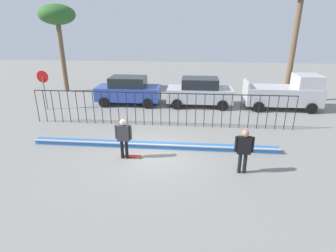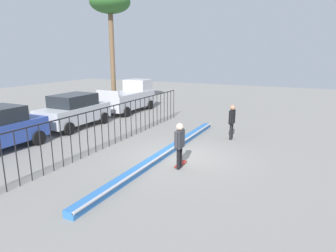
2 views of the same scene
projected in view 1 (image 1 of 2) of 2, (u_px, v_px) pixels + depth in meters
ground_plane at (152, 153)px, 11.60m from camera, size 60.00×60.00×0.00m
bowl_coping_ledge at (154, 145)px, 12.09m from camera, size 11.00×0.40×0.27m
perimeter_fence at (161, 106)px, 14.39m from camera, size 14.04×0.04×1.84m
skateboarder at (123, 135)px, 10.83m from camera, size 0.69×0.26×1.71m
skateboard at (132, 156)px, 11.21m from camera, size 0.80×0.20×0.07m
camera_operator at (244, 148)px, 9.73m from camera, size 0.69×0.26×1.72m
parked_car_blue at (128, 90)px, 18.41m from camera, size 4.30×2.12×1.90m
parked_car_silver at (200, 92)px, 17.99m from camera, size 4.30×2.12×1.90m
pickup_truck at (285, 93)px, 17.37m from camera, size 4.70×2.12×2.24m
stop_sign at (44, 85)px, 17.06m from camera, size 0.76×0.07×2.50m
palm_tree_short at (57, 17)px, 20.33m from camera, size 2.73×2.73×6.64m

